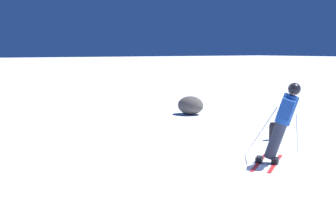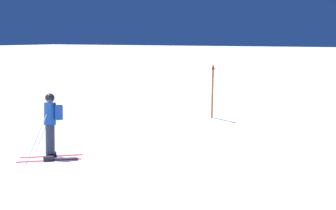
# 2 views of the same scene
# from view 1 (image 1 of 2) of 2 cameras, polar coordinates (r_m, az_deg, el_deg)

# --- Properties ---
(ground_plane) EXTENTS (300.00, 300.00, 0.00)m
(ground_plane) POSITION_cam_1_polar(r_m,az_deg,el_deg) (11.87, 7.54, -5.80)
(ground_plane) COLOR white
(skier) EXTENTS (1.55, 1.74, 1.89)m
(skier) POSITION_cam_1_polar(r_m,az_deg,el_deg) (10.70, 13.88, -1.61)
(skier) COLOR red
(skier) RESTS_ON ground
(spare_backpack) EXTENTS (0.29, 0.35, 0.50)m
(spare_backpack) POSITION_cam_1_polar(r_m,az_deg,el_deg) (13.72, 13.00, -3.16)
(spare_backpack) COLOR black
(spare_backpack) RESTS_ON ground
(exposed_boulder_0) EXTENTS (1.12, 0.95, 0.73)m
(exposed_boulder_0) POSITION_cam_1_polar(r_m,az_deg,el_deg) (18.64, 2.76, -0.04)
(exposed_boulder_0) COLOR #4C4742
(exposed_boulder_0) RESTS_ON ground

